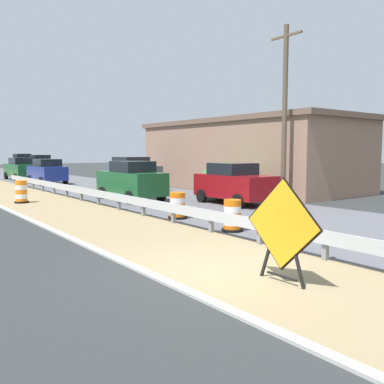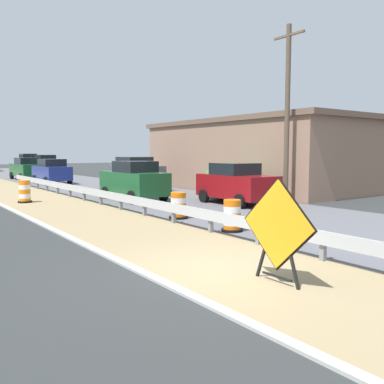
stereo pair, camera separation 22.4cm
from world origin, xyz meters
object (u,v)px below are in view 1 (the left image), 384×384
(traffic_barrel_close, at_px, (178,207))
(car_trailing_near_lane, at_px, (132,173))
(car_lead_near_lane, at_px, (47,171))
(traffic_barrel_mid, at_px, (21,193))
(car_distant_c, at_px, (23,163))
(warning_sign_diamond, at_px, (282,227))
(car_distant_b, at_px, (131,181))
(traffic_barrel_nearest, at_px, (232,217))
(utility_pole_near, at_px, (285,112))
(car_mid_far_lane, at_px, (234,183))
(car_lead_far_lane, at_px, (21,169))
(car_distant_a, at_px, (41,165))

(traffic_barrel_close, distance_m, car_trailing_near_lane, 12.29)
(car_lead_near_lane, bearing_deg, traffic_barrel_mid, 156.40)
(car_lead_near_lane, bearing_deg, car_distant_c, -9.84)
(warning_sign_diamond, bearing_deg, car_distant_b, -108.01)
(traffic_barrel_nearest, relative_size, traffic_barrel_close, 1.02)
(traffic_barrel_nearest, height_order, traffic_barrel_close, traffic_barrel_nearest)
(car_distant_c, bearing_deg, warning_sign_diamond, -9.66)
(traffic_barrel_nearest, relative_size, car_trailing_near_lane, 0.23)
(traffic_barrel_nearest, height_order, utility_pole_near, utility_pole_near)
(traffic_barrel_mid, xyz_separation_m, car_lead_near_lane, (4.88, 11.37, 0.47))
(warning_sign_diamond, bearing_deg, car_mid_far_lane, -129.11)
(warning_sign_diamond, relative_size, car_mid_far_lane, 0.49)
(car_trailing_near_lane, relative_size, car_lead_far_lane, 0.94)
(traffic_barrel_close, height_order, utility_pole_near, utility_pole_near)
(warning_sign_diamond, height_order, traffic_barrel_nearest, warning_sign_diamond)
(traffic_barrel_nearest, relative_size, car_lead_near_lane, 0.23)
(traffic_barrel_nearest, distance_m, utility_pole_near, 8.81)
(car_distant_b, height_order, car_distant_c, car_distant_c)
(warning_sign_diamond, xyz_separation_m, car_mid_far_lane, (7.52, 9.51, -0.09))
(traffic_barrel_mid, xyz_separation_m, car_trailing_near_lane, (7.76, 3.03, 0.58))
(traffic_barrel_mid, height_order, utility_pole_near, utility_pole_near)
(traffic_barrel_nearest, bearing_deg, car_mid_far_lane, 46.96)
(traffic_barrel_nearest, height_order, car_lead_far_lane, car_lead_far_lane)
(traffic_barrel_mid, distance_m, car_trailing_near_lane, 8.35)
(traffic_barrel_nearest, xyz_separation_m, car_lead_near_lane, (1.53, 22.90, 0.51))
(traffic_barrel_close, relative_size, car_distant_a, 0.20)
(car_distant_a, bearing_deg, car_trailing_near_lane, 0.65)
(traffic_barrel_close, xyz_separation_m, utility_pole_near, (6.82, 0.80, 3.93))
(traffic_barrel_mid, bearing_deg, warning_sign_diamond, -87.82)
(traffic_barrel_mid, relative_size, car_lead_near_lane, 0.25)
(car_distant_b, height_order, utility_pole_near, utility_pole_near)
(traffic_barrel_nearest, bearing_deg, traffic_barrel_close, 89.05)
(car_trailing_near_lane, bearing_deg, car_lead_near_lane, -162.15)
(warning_sign_diamond, relative_size, traffic_barrel_mid, 1.86)
(traffic_barrel_mid, bearing_deg, car_mid_far_lane, -38.34)
(traffic_barrel_mid, xyz_separation_m, car_lead_far_lane, (4.55, 17.51, 0.48))
(warning_sign_diamond, distance_m, car_lead_far_lane, 33.68)
(car_distant_b, xyz_separation_m, car_distant_c, (3.10, 32.07, 0.10))
(traffic_barrel_nearest, distance_m, car_mid_far_lane, 7.01)
(warning_sign_diamond, xyz_separation_m, traffic_barrel_nearest, (2.74, 4.40, -0.62))
(traffic_barrel_nearest, xyz_separation_m, car_mid_far_lane, (4.77, 5.11, 0.53))
(car_distant_b, bearing_deg, warning_sign_diamond, 162.24)
(car_lead_near_lane, bearing_deg, car_distant_b, 179.65)
(car_distant_a, xyz_separation_m, car_distant_c, (-0.22, 6.10, 0.04))
(car_trailing_near_lane, bearing_deg, traffic_barrel_mid, -69.86)
(car_trailing_near_lane, xyz_separation_m, car_distant_a, (0.45, 20.81, -0.01))
(car_trailing_near_lane, height_order, car_distant_c, car_distant_c)
(warning_sign_diamond, distance_m, traffic_barrel_close, 8.02)
(car_lead_near_lane, bearing_deg, utility_pole_near, -164.69)
(traffic_barrel_close, relative_size, utility_pole_near, 0.12)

